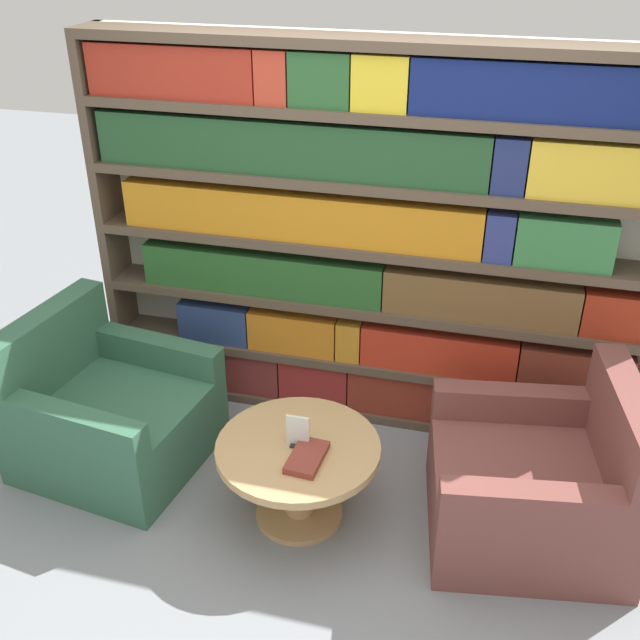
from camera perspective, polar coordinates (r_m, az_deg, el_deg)
ground_plane at (r=3.54m, az=-0.56°, el=-18.28°), size 14.00×14.00×0.00m
bookshelf at (r=3.94m, az=4.19°, el=5.81°), size 3.06×0.30×2.07m
armchair_left at (r=4.09m, az=-15.82°, el=-6.89°), size 0.97×0.94×0.80m
armchair_right at (r=3.65m, az=16.23°, el=-12.01°), size 0.99×0.95×0.80m
coffee_table at (r=3.56m, az=-1.66°, el=-11.03°), size 0.76×0.76×0.43m
table_sign at (r=3.44m, az=-1.70°, el=-8.61°), size 0.11×0.06×0.16m
stray_book at (r=3.39m, az=-1.01°, el=-10.42°), size 0.16×0.25×0.03m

